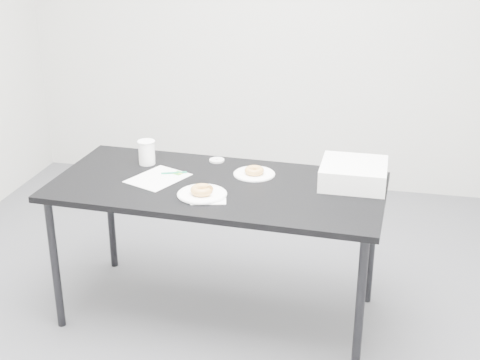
% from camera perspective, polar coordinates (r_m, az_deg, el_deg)
% --- Properties ---
extents(floor, '(4.00, 4.00, 0.00)m').
position_cam_1_polar(floor, '(3.78, -2.11, -11.41)').
color(floor, '#4C4D51').
rests_on(floor, ground).
extents(wall_back, '(4.00, 0.02, 2.70)m').
position_cam_1_polar(wall_back, '(5.16, 3.37, 13.92)').
color(wall_back, silver).
rests_on(wall_back, floor).
extents(table, '(1.74, 0.87, 0.78)m').
position_cam_1_polar(table, '(3.46, -1.94, -1.25)').
color(table, black).
rests_on(table, floor).
extents(scorecard, '(0.33, 0.36, 0.00)m').
position_cam_1_polar(scorecard, '(3.53, -7.01, 0.16)').
color(scorecard, white).
rests_on(scorecard, table).
extents(logo_patch, '(0.06, 0.06, 0.00)m').
position_cam_1_polar(logo_patch, '(3.58, -5.30, 0.60)').
color(logo_patch, green).
rests_on(logo_patch, scorecard).
extents(pen, '(0.13, 0.06, 0.01)m').
position_cam_1_polar(pen, '(3.58, -5.66, 0.62)').
color(pen, '#0B7E56').
rests_on(pen, scorecard).
extents(napkin, '(0.21, 0.21, 0.00)m').
position_cam_1_polar(napkin, '(3.28, -2.70, -1.50)').
color(napkin, white).
rests_on(napkin, table).
extents(plate_near, '(0.25, 0.25, 0.01)m').
position_cam_1_polar(plate_near, '(3.30, -3.26, -1.21)').
color(plate_near, white).
rests_on(plate_near, napkin).
extents(donut_near, '(0.13, 0.13, 0.04)m').
position_cam_1_polar(donut_near, '(3.29, -3.26, -0.86)').
color(donut_near, '#CB8C40').
rests_on(donut_near, plate_near).
extents(plate_far, '(0.22, 0.22, 0.01)m').
position_cam_1_polar(plate_far, '(3.56, 1.23, 0.51)').
color(plate_far, white).
rests_on(plate_far, table).
extents(donut_far, '(0.13, 0.13, 0.03)m').
position_cam_1_polar(donut_far, '(3.55, 1.23, 0.82)').
color(donut_far, '#CB8C40').
rests_on(donut_far, plate_far).
extents(coffee_cup, '(0.09, 0.09, 0.14)m').
position_cam_1_polar(coffee_cup, '(3.72, -7.97, 2.36)').
color(coffee_cup, white).
rests_on(coffee_cup, table).
extents(cup_lid, '(0.08, 0.08, 0.01)m').
position_cam_1_polar(cup_lid, '(3.74, -1.99, 1.69)').
color(cup_lid, silver).
rests_on(cup_lid, table).
extents(bakery_box, '(0.33, 0.33, 0.11)m').
position_cam_1_polar(bakery_box, '(3.47, 9.67, 0.53)').
color(bakery_box, white).
rests_on(bakery_box, table).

